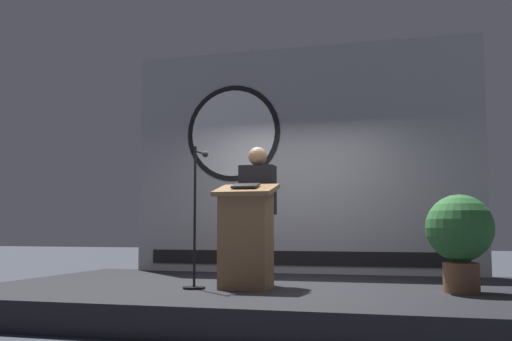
% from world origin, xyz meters
% --- Properties ---
extents(ground_plane, '(40.00, 40.00, 0.00)m').
position_xyz_m(ground_plane, '(0.00, 0.00, 0.00)').
color(ground_plane, '#383D47').
extents(stage_platform, '(6.40, 4.00, 0.30)m').
position_xyz_m(stage_platform, '(0.00, 0.00, 0.15)').
color(stage_platform, black).
rests_on(stage_platform, ground).
extents(banner_display, '(5.09, 0.12, 3.31)m').
position_xyz_m(banner_display, '(-0.04, 1.85, 1.95)').
color(banner_display, '#9E9EA3').
rests_on(banner_display, stage_platform).
extents(podium, '(0.64, 0.50, 1.14)m').
position_xyz_m(podium, '(-0.15, -0.46, 0.86)').
color(podium, olive).
rests_on(podium, stage_platform).
extents(speaker_person, '(0.40, 0.26, 1.59)m').
position_xyz_m(speaker_person, '(-0.15, 0.02, 1.11)').
color(speaker_person, black).
rests_on(speaker_person, stage_platform).
extents(microphone_stand, '(0.24, 0.46, 1.53)m').
position_xyz_m(microphone_stand, '(-0.68, -0.57, 0.83)').
color(microphone_stand, black).
rests_on(microphone_stand, stage_platform).
extents(potted_plant, '(0.68, 0.68, 0.99)m').
position_xyz_m(potted_plant, '(2.05, -0.23, 0.89)').
color(potted_plant, brown).
rests_on(potted_plant, stage_platform).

